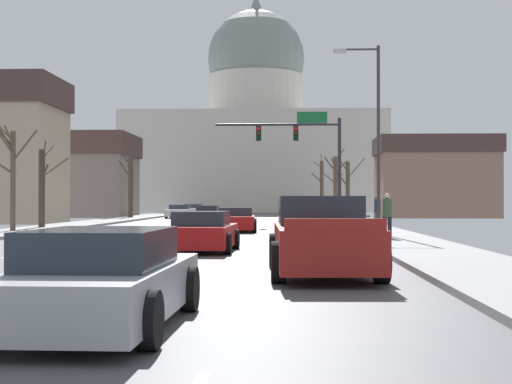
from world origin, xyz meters
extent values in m
cube|color=#4E4E53|center=(0.00, 0.00, -0.03)|extent=(14.00, 180.00, 0.06)
cube|color=yellow|center=(-0.12, 0.00, 0.00)|extent=(0.10, 176.40, 0.00)
cube|color=yellow|center=(0.12, 0.00, 0.00)|extent=(0.10, 176.40, 0.00)
cube|color=silver|center=(3.50, -18.90, 0.00)|extent=(0.12, 2.20, 0.00)
cube|color=silver|center=(3.50, -13.70, 0.00)|extent=(0.12, 2.20, 0.00)
cube|color=silver|center=(3.50, -8.50, 0.00)|extent=(0.12, 2.20, 0.00)
cube|color=silver|center=(3.50, -3.30, 0.00)|extent=(0.12, 2.20, 0.00)
cube|color=silver|center=(3.50, 1.90, 0.00)|extent=(0.12, 2.20, 0.00)
cube|color=silver|center=(3.50, 7.10, 0.00)|extent=(0.12, 2.20, 0.00)
cube|color=silver|center=(3.50, 12.30, 0.00)|extent=(0.12, 2.20, 0.00)
cube|color=silver|center=(3.50, 17.50, 0.00)|extent=(0.12, 2.20, 0.00)
cube|color=silver|center=(3.50, 22.70, 0.00)|extent=(0.12, 2.20, 0.00)
cube|color=silver|center=(3.50, 27.90, 0.00)|extent=(0.12, 2.20, 0.00)
cube|color=silver|center=(3.50, 33.10, 0.00)|extent=(0.12, 2.20, 0.00)
cube|color=silver|center=(3.50, 38.30, 0.00)|extent=(0.12, 2.20, 0.00)
cube|color=silver|center=(3.50, 43.50, 0.00)|extent=(0.12, 2.20, 0.00)
cube|color=silver|center=(3.50, 48.70, 0.00)|extent=(0.12, 2.20, 0.00)
cube|color=silver|center=(3.50, 53.90, 0.00)|extent=(0.12, 2.20, 0.00)
cube|color=silver|center=(3.50, 59.10, 0.00)|extent=(0.12, 2.20, 0.00)
cube|color=silver|center=(3.50, 64.30, 0.00)|extent=(0.12, 2.20, 0.00)
cube|color=silver|center=(-3.50, -8.50, 0.00)|extent=(0.12, 2.20, 0.00)
cube|color=silver|center=(-3.50, -3.30, 0.00)|extent=(0.12, 2.20, 0.00)
cube|color=silver|center=(-3.50, 1.90, 0.00)|extent=(0.12, 2.20, 0.00)
cube|color=silver|center=(-3.50, 7.10, 0.00)|extent=(0.12, 2.20, 0.00)
cube|color=silver|center=(-3.50, 12.30, 0.00)|extent=(0.12, 2.20, 0.00)
cube|color=silver|center=(-3.50, 17.50, 0.00)|extent=(0.12, 2.20, 0.00)
cube|color=silver|center=(-3.50, 22.70, 0.00)|extent=(0.12, 2.20, 0.00)
cube|color=silver|center=(-3.50, 27.90, 0.00)|extent=(0.12, 2.20, 0.00)
cube|color=silver|center=(-3.50, 33.10, 0.00)|extent=(0.12, 2.20, 0.00)
cube|color=silver|center=(-3.50, 38.30, 0.00)|extent=(0.12, 2.20, 0.00)
cube|color=silver|center=(-3.50, 43.50, 0.00)|extent=(0.12, 2.20, 0.00)
cube|color=silver|center=(-3.50, 48.70, 0.00)|extent=(0.12, 2.20, 0.00)
cube|color=silver|center=(-3.50, 53.90, 0.00)|extent=(0.12, 2.20, 0.00)
cube|color=silver|center=(-3.50, 59.10, 0.00)|extent=(0.12, 2.20, 0.00)
cube|color=silver|center=(-3.50, 64.30, 0.00)|extent=(0.12, 2.20, 0.00)
cube|color=gray|center=(8.50, 0.00, 0.07)|extent=(3.00, 180.00, 0.14)
cylinder|color=#28282D|center=(7.60, 17.61, 3.44)|extent=(0.22, 0.22, 6.59)
cylinder|color=#28282D|center=(3.70, 17.61, 6.33)|extent=(7.80, 0.16, 0.16)
cube|color=black|center=(4.87, 17.61, 5.77)|extent=(0.32, 0.28, 0.92)
sphere|color=red|center=(4.87, 17.45, 6.05)|extent=(0.22, 0.22, 0.22)
sphere|color=#332B05|center=(4.87, 17.45, 5.77)|extent=(0.22, 0.22, 0.22)
sphere|color=black|center=(4.87, 17.45, 5.49)|extent=(0.22, 0.22, 0.22)
cube|color=black|center=(2.53, 17.61, 5.77)|extent=(0.32, 0.28, 0.92)
sphere|color=red|center=(2.53, 17.45, 6.05)|extent=(0.22, 0.22, 0.22)
sphere|color=#332B05|center=(2.53, 17.45, 5.77)|extent=(0.22, 0.22, 0.22)
sphere|color=black|center=(2.53, 17.45, 5.49)|extent=(0.22, 0.22, 0.22)
cube|color=#146033|center=(5.88, 17.63, 6.78)|extent=(1.90, 0.06, 0.70)
cylinder|color=#333338|center=(8.20, 2.56, 4.17)|extent=(0.14, 0.14, 8.06)
cylinder|color=#333338|center=(7.38, 2.56, 8.05)|extent=(1.65, 0.09, 0.09)
cube|color=#B2B2AD|center=(6.55, 2.56, 7.98)|extent=(0.56, 0.24, 0.16)
cube|color=beige|center=(0.00, 77.28, 6.61)|extent=(34.95, 23.07, 13.21)
cylinder|color=beige|center=(0.00, 77.28, 16.24)|extent=(13.26, 13.26, 6.06)
sphere|color=gray|center=(0.00, 77.28, 21.67)|extent=(13.73, 13.73, 13.73)
cone|color=gray|center=(0.00, 77.28, 29.74)|extent=(1.80, 1.80, 2.40)
cube|color=#B71414|center=(5.28, 14.22, 0.49)|extent=(1.89, 4.32, 0.67)
cube|color=#232D38|center=(5.29, 13.90, 1.04)|extent=(1.62, 2.12, 0.43)
cylinder|color=black|center=(4.36, 15.53, 0.32)|extent=(0.23, 0.64, 0.64)
cylinder|color=black|center=(6.15, 15.57, 0.32)|extent=(0.23, 0.64, 0.64)
cylinder|color=black|center=(4.42, 12.88, 0.32)|extent=(0.23, 0.64, 0.64)
cylinder|color=black|center=(6.21, 12.92, 0.32)|extent=(0.23, 0.64, 0.64)
cube|color=#B71414|center=(1.74, 7.75, 0.48)|extent=(1.99, 4.31, 0.63)
cube|color=#232D38|center=(1.75, 7.67, 1.00)|extent=(1.69, 1.99, 0.42)
cylinder|color=black|center=(0.77, 9.04, 0.32)|extent=(0.24, 0.65, 0.64)
cylinder|color=black|center=(2.62, 9.10, 0.32)|extent=(0.24, 0.65, 0.64)
cylinder|color=black|center=(0.86, 6.40, 0.32)|extent=(0.24, 0.65, 0.64)
cylinder|color=black|center=(2.71, 6.47, 0.32)|extent=(0.24, 0.65, 0.64)
cube|color=#6B6056|center=(5.34, 0.74, 0.50)|extent=(1.83, 4.34, 0.69)
cube|color=#232D38|center=(5.35, 0.61, 1.08)|extent=(1.56, 2.12, 0.45)
cylinder|color=black|center=(4.45, 2.04, 0.32)|extent=(0.24, 0.65, 0.64)
cylinder|color=black|center=(6.16, 2.09, 0.32)|extent=(0.24, 0.65, 0.64)
cylinder|color=black|center=(4.53, -0.62, 0.32)|extent=(0.24, 0.65, 0.64)
cylinder|color=black|center=(6.24, -0.57, 0.32)|extent=(0.24, 0.65, 0.64)
cube|color=#B71414|center=(1.70, -6.72, 0.49)|extent=(1.87, 4.27, 0.65)
cube|color=#232D38|center=(1.69, -7.06, 1.03)|extent=(1.60, 2.06, 0.43)
cylinder|color=black|center=(0.86, -5.38, 0.32)|extent=(0.24, 0.65, 0.64)
cylinder|color=black|center=(2.61, -5.43, 0.32)|extent=(0.24, 0.65, 0.64)
cylinder|color=black|center=(0.79, -8.00, 0.32)|extent=(0.24, 0.65, 0.64)
cylinder|color=black|center=(2.55, -8.05, 0.32)|extent=(0.24, 0.65, 0.64)
cube|color=maroon|center=(5.03, -13.77, 0.63)|extent=(2.14, 5.76, 0.82)
cube|color=#1E2833|center=(5.00, -12.97, 1.36)|extent=(1.87, 2.00, 0.63)
cube|color=maroon|center=(5.12, -16.56, 1.15)|extent=(1.81, 0.16, 0.22)
cylinder|color=black|center=(3.99, -12.09, 0.40)|extent=(0.31, 0.81, 0.80)
cylinder|color=black|center=(5.95, -12.03, 0.40)|extent=(0.31, 0.81, 0.80)
cylinder|color=black|center=(4.10, -15.51, 0.40)|extent=(0.31, 0.81, 0.80)
cylinder|color=black|center=(6.06, -15.45, 0.40)|extent=(0.31, 0.81, 0.80)
cube|color=#9EA3A8|center=(1.96, -20.60, 0.46)|extent=(1.85, 4.57, 0.61)
cube|color=#232D38|center=(1.96, -20.70, 1.00)|extent=(1.59, 2.27, 0.46)
cylinder|color=black|center=(1.12, -19.17, 0.32)|extent=(0.24, 0.65, 0.64)
cylinder|color=black|center=(2.87, -19.21, 0.32)|extent=(0.24, 0.65, 0.64)
cylinder|color=black|center=(2.80, -22.02, 0.32)|extent=(0.24, 0.65, 0.64)
cube|color=#B71414|center=(-1.72, 27.39, 0.45)|extent=(1.83, 4.34, 0.58)
cube|color=#232D38|center=(-1.72, 27.48, 0.95)|extent=(1.59, 1.88, 0.44)
cylinder|color=black|center=(-0.84, 26.04, 0.32)|extent=(0.23, 0.64, 0.64)
cylinder|color=black|center=(-2.62, 26.06, 0.32)|extent=(0.23, 0.64, 0.64)
cylinder|color=black|center=(-0.81, 28.72, 0.32)|extent=(0.23, 0.64, 0.64)
cylinder|color=black|center=(-2.60, 28.74, 0.32)|extent=(0.23, 0.64, 0.64)
cube|color=silver|center=(-5.04, 35.67, 0.47)|extent=(1.94, 4.45, 0.62)
cube|color=#232D38|center=(-5.05, 36.03, 0.98)|extent=(1.68, 2.06, 0.40)
cylinder|color=black|center=(-4.09, 34.31, 0.32)|extent=(0.23, 0.64, 0.64)
cylinder|color=black|center=(-5.96, 34.28, 0.32)|extent=(0.23, 0.64, 0.64)
cylinder|color=black|center=(-4.12, 37.05, 0.32)|extent=(0.23, 0.64, 0.64)
cylinder|color=black|center=(-6.00, 37.02, 0.32)|extent=(0.23, 0.64, 0.64)
cube|color=silver|center=(-5.06, 45.57, 0.47)|extent=(1.94, 4.63, 0.62)
cube|color=#232D38|center=(-5.06, 45.77, 0.98)|extent=(1.68, 2.12, 0.40)
cylinder|color=black|center=(-4.10, 44.15, 0.32)|extent=(0.23, 0.64, 0.64)
cylinder|color=black|center=(-5.98, 44.13, 0.32)|extent=(0.23, 0.64, 0.64)
cylinder|color=black|center=(-4.14, 47.01, 0.32)|extent=(0.23, 0.64, 0.64)
cylinder|color=black|center=(-6.02, 46.99, 0.32)|extent=(0.23, 0.64, 0.64)
cube|color=slate|center=(-16.91, 39.88, 2.82)|extent=(13.37, 8.98, 5.65)
cube|color=#47332D|center=(-16.91, 39.88, 6.67)|extent=(13.90, 9.34, 2.05)
cube|color=#8C6656|center=(17.71, 38.78, 2.86)|extent=(10.18, 7.03, 5.71)
cube|color=#47332D|center=(17.71, 38.78, 6.49)|extent=(10.58, 7.31, 1.55)
cylinder|color=brown|center=(8.17, 30.31, 2.59)|extent=(0.35, 0.35, 4.90)
cylinder|color=brown|center=(8.42, 29.66, 3.28)|extent=(0.57, 1.36, 0.76)
cylinder|color=brown|center=(8.55, 30.82, 5.18)|extent=(0.89, 1.13, 1.15)
cylinder|color=brown|center=(7.72, 30.01, 4.40)|extent=(1.03, 0.75, 1.20)
cylinder|color=brown|center=(7.75, 31.03, 3.32)|extent=(0.94, 1.53, 0.88)
cylinder|color=brown|center=(7.98, 29.70, 4.48)|extent=(0.49, 1.30, 0.77)
cylinder|color=brown|center=(8.42, 30.93, 3.59)|extent=(0.63, 1.34, 1.09)
cylinder|color=brown|center=(8.65, 30.33, 4.22)|extent=(1.04, 0.15, 1.05)
cylinder|color=brown|center=(-8.64, 5.28, 2.49)|extent=(0.25, 0.25, 4.70)
cylinder|color=brown|center=(-8.59, 4.60, 4.58)|extent=(0.21, 1.42, 0.81)
cylinder|color=brown|center=(-9.01, 5.02, 3.13)|extent=(0.85, 0.66, 0.69)
cylinder|color=brown|center=(-8.04, 5.19, 4.16)|extent=(1.31, 0.29, 1.51)
cylinder|color=brown|center=(-8.86, 4.50, 4.83)|extent=(0.52, 1.63, 0.94)
cylinder|color=brown|center=(-8.93, 5.15, 4.43)|extent=(0.71, 0.41, 1.09)
cylinder|color=brown|center=(-8.80, 4.74, 4.23)|extent=(0.41, 1.15, 1.02)
cylinder|color=brown|center=(8.10, 51.66, 2.96)|extent=(0.40, 0.40, 5.64)
cylinder|color=brown|center=(8.03, 51.99, 4.77)|extent=(0.27, 0.77, 0.81)
cylinder|color=brown|center=(7.57, 51.99, 4.00)|extent=(1.18, 0.80, 1.05)
cylinder|color=brown|center=(8.09, 52.19, 5.90)|extent=(0.10, 1.13, 1.41)
cylinder|color=brown|center=(8.16, 52.03, 3.86)|extent=(0.20, 0.81, 0.74)
cylinder|color=brown|center=(7.64, 51.29, 5.39)|extent=(1.00, 0.82, 0.68)
cylinder|color=#423328|center=(-8.79, 33.11, 2.61)|extent=(0.40, 0.40, 4.95)
cylinder|color=#423328|center=(-9.34, 33.32, 4.15)|extent=(1.20, 0.54, 1.60)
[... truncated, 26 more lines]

